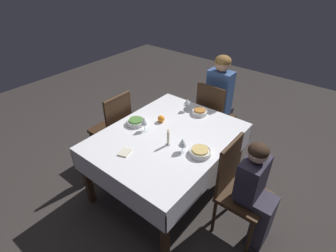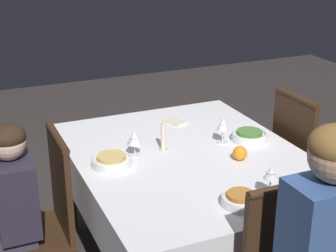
% 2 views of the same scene
% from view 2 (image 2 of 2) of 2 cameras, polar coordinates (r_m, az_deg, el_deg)
% --- Properties ---
extents(dining_table, '(1.46, 1.16, 0.73)m').
position_cam_2_polar(dining_table, '(2.72, 2.36, -4.70)').
color(dining_table, silver).
rests_on(dining_table, ground_plane).
extents(chair_north, '(0.40, 0.41, 0.96)m').
position_cam_2_polar(chair_north, '(2.57, -13.93, -10.27)').
color(chair_north, '#382314').
rests_on(chair_north, ground_plane).
extents(chair_south, '(0.40, 0.41, 0.96)m').
position_cam_2_polar(chair_south, '(3.19, 15.02, -3.88)').
color(chair_south, '#382314').
rests_on(chair_south, ground_plane).
extents(person_child_dark, '(0.30, 0.33, 1.04)m').
position_cam_2_polar(person_child_dark, '(2.53, -17.80, -10.01)').
color(person_child_dark, '#383342').
rests_on(person_child_dark, ground_plane).
extents(bowl_west, '(0.17, 0.17, 0.06)m').
position_cam_2_polar(bowl_west, '(2.24, 8.06, -8.03)').
color(bowl_west, white).
rests_on(bowl_west, dining_table).
extents(wine_glass_west, '(0.07, 0.07, 0.15)m').
position_cam_2_polar(wine_glass_west, '(2.29, 11.34, -5.20)').
color(wine_glass_west, white).
rests_on(wine_glass_west, dining_table).
extents(bowl_north, '(0.20, 0.20, 0.06)m').
position_cam_2_polar(bowl_north, '(2.57, -6.28, -3.82)').
color(bowl_north, white).
rests_on(bowl_north, dining_table).
extents(wine_glass_north, '(0.08, 0.08, 0.14)m').
position_cam_2_polar(wine_glass_north, '(2.64, -3.76, -1.34)').
color(wine_glass_north, white).
rests_on(wine_glass_north, dining_table).
extents(bowl_south, '(0.20, 0.20, 0.06)m').
position_cam_2_polar(bowl_south, '(2.89, 9.00, -1.06)').
color(bowl_south, white).
rests_on(bowl_south, dining_table).
extents(wine_glass_south, '(0.07, 0.07, 0.15)m').
position_cam_2_polar(wine_glass_south, '(2.81, 6.11, 0.17)').
color(wine_glass_south, white).
rests_on(wine_glass_south, dining_table).
extents(candle_centerpiece, '(0.04, 0.04, 0.17)m').
position_cam_2_polar(candle_centerpiece, '(2.71, -0.54, -1.35)').
color(candle_centerpiece, beige).
rests_on(candle_centerpiece, dining_table).
extents(orange_fruit, '(0.07, 0.07, 0.07)m').
position_cam_2_polar(orange_fruit, '(2.64, 7.97, -2.99)').
color(orange_fruit, orange).
rests_on(orange_fruit, dining_table).
extents(napkin_red_folded, '(0.14, 0.12, 0.01)m').
position_cam_2_polar(napkin_red_folded, '(3.11, 0.90, 0.47)').
color(napkin_red_folded, beige).
rests_on(napkin_red_folded, dining_table).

